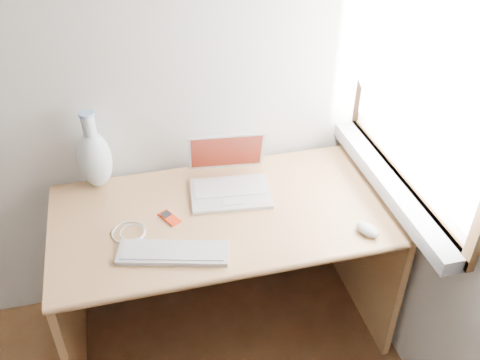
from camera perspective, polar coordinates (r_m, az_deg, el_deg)
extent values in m
cube|color=white|center=(1.99, 19.58, 12.17)|extent=(0.01, 0.90, 1.00)
cube|color=gray|center=(2.22, 15.63, -0.40)|extent=(0.10, 0.96, 0.06)
cube|color=white|center=(1.94, 17.80, 12.90)|extent=(0.02, 0.84, 0.92)
cube|color=tan|center=(2.13, -1.69, -3.63)|extent=(1.35, 0.68, 0.03)
cube|color=tan|center=(2.37, -17.75, -12.61)|extent=(0.03, 0.64, 0.69)
cube|color=tan|center=(2.55, 13.27, -7.41)|extent=(0.03, 0.64, 0.69)
cube|color=tan|center=(2.52, -3.20, -3.19)|extent=(1.30, 0.03, 0.45)
cube|color=silver|center=(2.19, -1.02, -1.44)|extent=(0.35, 0.26, 0.02)
cube|color=silver|center=(2.19, -1.02, -1.24)|extent=(0.30, 0.16, 0.00)
cube|color=silver|center=(2.22, -1.71, 2.50)|extent=(0.33, 0.12, 0.20)
cube|color=maroon|center=(2.22, -1.71, 2.50)|extent=(0.30, 0.10, 0.18)
cube|color=silver|center=(1.94, -7.16, -7.71)|extent=(0.41, 0.22, 0.02)
cube|color=silver|center=(1.94, -7.18, -7.50)|extent=(0.38, 0.19, 0.00)
ellipsoid|color=silver|center=(2.06, 13.46, -5.15)|extent=(0.09, 0.11, 0.03)
cube|color=red|center=(2.10, -7.54, -4.01)|extent=(0.09, 0.11, 0.01)
cube|color=black|center=(2.10, -7.55, -3.91)|extent=(0.05, 0.05, 0.00)
torus|color=silver|center=(2.06, -11.75, -5.49)|extent=(0.16, 0.16, 0.01)
cube|color=silver|center=(2.00, -10.94, -6.91)|extent=(0.06, 0.09, 0.01)
ellipsoid|color=silver|center=(2.26, -15.19, 2.12)|extent=(0.14, 0.14, 0.26)
cylinder|color=silver|center=(2.18, -15.85, 5.60)|extent=(0.05, 0.05, 0.10)
cylinder|color=#91B6E8|center=(2.15, -16.08, 6.79)|extent=(0.06, 0.06, 0.01)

